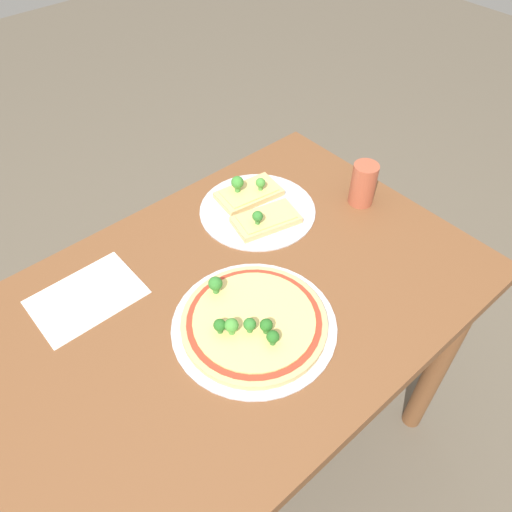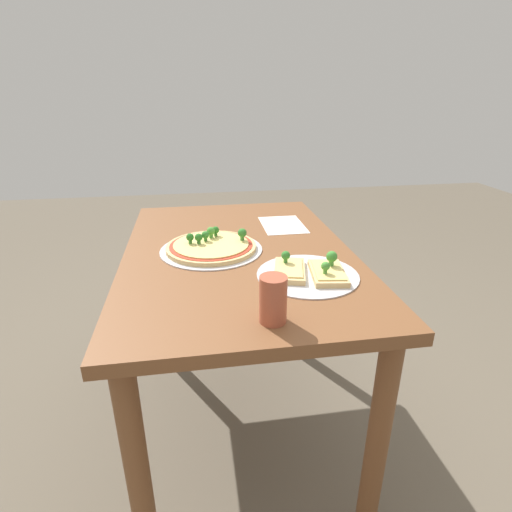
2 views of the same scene
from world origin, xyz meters
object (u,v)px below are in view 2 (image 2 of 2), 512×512
at_px(pizza_tray_slice, 309,272).
at_px(drinking_cup, 273,300).
at_px(dining_table, 238,281).
at_px(pizza_tray_whole, 211,246).

relative_size(pizza_tray_slice, drinking_cup, 2.59).
bearing_deg(dining_table, pizza_tray_whole, 84.95).
height_order(dining_table, pizza_tray_whole, pizza_tray_whole).
distance_m(dining_table, drinking_cup, 0.49).
bearing_deg(pizza_tray_slice, pizza_tray_whole, 47.84).
relative_size(pizza_tray_whole, pizza_tray_slice, 1.15).
distance_m(dining_table, pizza_tray_whole, 0.16).
height_order(pizza_tray_whole, pizza_tray_slice, pizza_tray_slice).
bearing_deg(dining_table, drinking_cup, -176.49).
bearing_deg(pizza_tray_slice, dining_table, 37.53).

